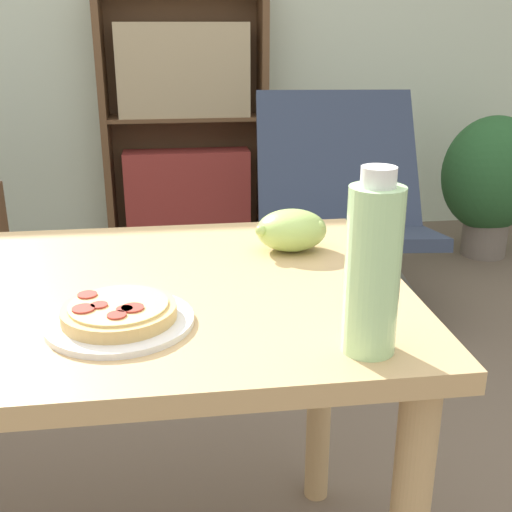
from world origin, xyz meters
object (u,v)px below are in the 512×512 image
pizza_on_plate (119,315)px  drink_bottle (373,268)px  lounge_chair_far (340,244)px  bookshelf (185,128)px  potted_plant_floor (492,179)px  grape_bunch (291,230)px

pizza_on_plate → drink_bottle: size_ratio=0.87×
pizza_on_plate → lounge_chair_far: 1.81m
bookshelf → lounge_chair_far: bearing=-60.0°
lounge_chair_far → bookshelf: bearing=125.8°
potted_plant_floor → lounge_chair_far: bearing=-149.5°
grape_bunch → lounge_chair_far: lounge_chair_far is taller
bookshelf → grape_bunch: bearing=-86.5°
lounge_chair_far → grape_bunch: bearing=-104.0°
drink_bottle → lounge_chair_far: size_ratio=0.29×
drink_bottle → potted_plant_floor: 2.66m
pizza_on_plate → grape_bunch: 0.43m
lounge_chair_far → potted_plant_floor: bearing=36.3°
grape_bunch → drink_bottle: size_ratio=0.56×
pizza_on_plate → bookshelf: size_ratio=0.16×
lounge_chair_far → potted_plant_floor: 1.09m
pizza_on_plate → bookshelf: 2.61m
lounge_chair_far → bookshelf: 1.24m
bookshelf → potted_plant_floor: 1.62m
potted_plant_floor → bookshelf: bearing=162.4°
grape_bunch → bookshelf: bookshelf is taller
drink_bottle → potted_plant_floor: bearing=58.8°
drink_bottle → lounge_chair_far: 1.83m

